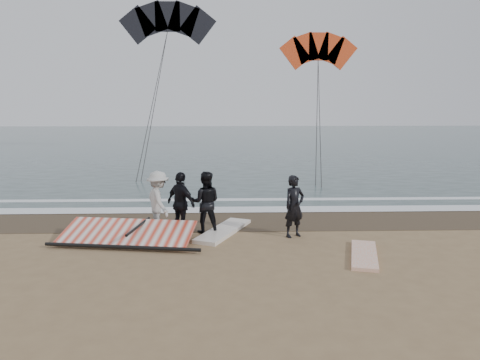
# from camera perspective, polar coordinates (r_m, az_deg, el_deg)

# --- Properties ---
(ground) EXTENTS (120.00, 120.00, 0.00)m
(ground) POSITION_cam_1_polar(r_m,az_deg,el_deg) (11.12, -1.54, -10.82)
(ground) COLOR #8C704C
(ground) RESTS_ON ground
(sea) EXTENTS (120.00, 54.00, 0.02)m
(sea) POSITION_cam_1_polar(r_m,az_deg,el_deg) (43.58, -1.69, 4.62)
(sea) COLOR #233838
(sea) RESTS_ON ground
(wet_sand) EXTENTS (120.00, 2.80, 0.01)m
(wet_sand) POSITION_cam_1_polar(r_m,az_deg,el_deg) (15.41, -1.60, -4.91)
(wet_sand) COLOR #4C3D2B
(wet_sand) RESTS_ON ground
(foam_near) EXTENTS (120.00, 0.90, 0.01)m
(foam_near) POSITION_cam_1_polar(r_m,az_deg,el_deg) (16.76, -1.61, -3.63)
(foam_near) COLOR white
(foam_near) RESTS_ON sea
(foam_far) EXTENTS (120.00, 0.45, 0.01)m
(foam_far) POSITION_cam_1_polar(r_m,az_deg,el_deg) (18.42, -1.62, -2.41)
(foam_far) COLOR white
(foam_far) RESTS_ON sea
(man_main) EXTENTS (0.78, 0.69, 1.79)m
(man_main) POSITION_cam_1_polar(r_m,az_deg,el_deg) (13.49, 6.63, -3.20)
(man_main) COLOR black
(man_main) RESTS_ON ground
(board_white) EXTENTS (1.18, 2.30, 0.09)m
(board_white) POSITION_cam_1_polar(r_m,az_deg,el_deg) (12.35, 14.90, -8.81)
(board_white) COLOR white
(board_white) RESTS_ON ground
(board_cream) EXTENTS (1.74, 2.72, 0.11)m
(board_cream) POSITION_cam_1_polar(r_m,az_deg,el_deg) (14.01, -2.03, -6.20)
(board_cream) COLOR silver
(board_cream) RESTS_ON ground
(trio_cluster) EXTENTS (2.44, 1.52, 1.85)m
(trio_cluster) POSITION_cam_1_polar(r_m,az_deg,el_deg) (13.91, -7.40, -2.72)
(trio_cluster) COLOR black
(trio_cluster) RESTS_ON ground
(sail_rig) EXTENTS (4.19, 2.24, 0.49)m
(sail_rig) POSITION_cam_1_polar(r_m,az_deg,el_deg) (13.57, -13.67, -6.41)
(sail_rig) COLOR black
(sail_rig) RESTS_ON ground
(kite_red) EXTENTS (6.20, 7.54, 16.57)m
(kite_red) POSITION_cam_1_polar(r_m,az_deg,el_deg) (36.00, 9.52, 14.98)
(kite_red) COLOR #ED481B
(kite_red) RESTS_ON ground
(kite_dark) EXTENTS (7.43, 5.93, 14.52)m
(kite_dark) POSITION_cam_1_polar(r_m,az_deg,el_deg) (34.19, -8.81, 18.14)
(kite_dark) COLOR black
(kite_dark) RESTS_ON ground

